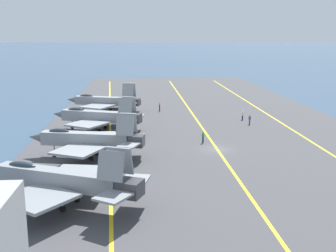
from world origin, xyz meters
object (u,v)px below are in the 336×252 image
(parked_jet_nearest, at_px, (60,179))
(crew_red_vest, at_px, (160,107))
(parked_jet_fourth, at_px, (104,101))
(crew_green_vest, at_px, (203,137))
(parked_jet_third, at_px, (97,116))
(crew_purple_vest, at_px, (250,119))
(crew_white_vest, at_px, (243,115))
(parked_jet_second, at_px, (88,139))

(parked_jet_nearest, bearing_deg, crew_red_vest, -13.31)
(parked_jet_fourth, relative_size, crew_green_vest, 9.27)
(parked_jet_third, distance_m, crew_green_vest, 19.23)
(parked_jet_fourth, relative_size, crew_purple_vest, 9.10)
(parked_jet_fourth, distance_m, crew_green_vest, 32.15)
(crew_white_vest, bearing_deg, parked_jet_fourth, 68.62)
(parked_jet_nearest, distance_m, parked_jet_third, 32.41)
(parked_jet_second, relative_size, crew_green_vest, 8.94)
(parked_jet_second, relative_size, crew_white_vest, 8.95)
(parked_jet_second, distance_m, crew_purple_vest, 33.16)
(crew_white_vest, bearing_deg, parked_jet_nearest, 145.58)
(crew_green_vest, xyz_separation_m, crew_red_vest, (27.22, 5.15, -0.01))
(parked_jet_second, xyz_separation_m, parked_jet_fourth, (34.31, 0.45, -0.21))
(parked_jet_second, xyz_separation_m, crew_green_vest, (6.91, -16.30, -1.58))
(parked_jet_second, height_order, parked_jet_third, parked_jet_second)
(parked_jet_second, bearing_deg, crew_red_vest, -18.09)
(crew_green_vest, distance_m, crew_purple_vest, 16.40)
(parked_jet_nearest, distance_m, crew_green_vest, 28.47)
(parked_jet_nearest, xyz_separation_m, crew_green_vest, (22.79, -16.98, -1.66))
(parked_jet_fourth, height_order, crew_white_vest, parked_jet_fourth)
(parked_jet_fourth, bearing_deg, crew_red_vest, -90.92)
(parked_jet_fourth, bearing_deg, crew_green_vest, -148.57)
(crew_white_vest, relative_size, crew_purple_vest, 0.98)
(parked_jet_nearest, xyz_separation_m, crew_purple_vest, (35.42, -27.43, -1.64))
(parked_jet_nearest, bearing_deg, parked_jet_fourth, -0.27)
(parked_jet_nearest, height_order, parked_jet_fourth, parked_jet_fourth)
(parked_jet_third, bearing_deg, crew_green_vest, -120.10)
(parked_jet_nearest, relative_size, crew_green_vest, 9.68)
(crew_purple_vest, bearing_deg, parked_jet_third, 96.37)
(crew_purple_vest, xyz_separation_m, crew_red_vest, (14.58, 15.60, -0.03))
(crew_red_vest, bearing_deg, parked_jet_fourth, 89.08)
(parked_jet_third, relative_size, crew_white_vest, 9.20)
(crew_green_vest, distance_m, crew_red_vest, 27.70)
(parked_jet_third, distance_m, crew_red_vest, 21.04)
(parked_jet_nearest, relative_size, parked_jet_second, 1.08)
(parked_jet_fourth, distance_m, crew_red_vest, 11.68)
(parked_jet_nearest, relative_size, crew_red_vest, 9.74)
(parked_jet_second, bearing_deg, parked_jet_third, 1.02)
(parked_jet_nearest, bearing_deg, crew_purple_vest, -37.76)
(crew_white_vest, xyz_separation_m, crew_purple_vest, (-4.22, -0.27, 0.02))
(parked_jet_second, height_order, parked_jet_fourth, parked_jet_fourth)
(crew_green_vest, bearing_deg, crew_purple_vest, -39.59)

